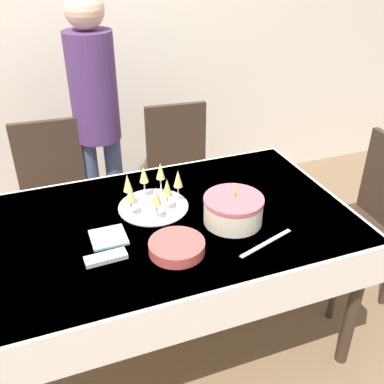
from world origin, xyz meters
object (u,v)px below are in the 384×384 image
at_px(birthday_cake, 233,210).
at_px(plate_stack_main, 177,247).
at_px(dining_chair_far_left, 55,195).
at_px(person_standing, 95,107).
at_px(dining_chair_right_end, 366,214).
at_px(champagne_tray, 153,192).
at_px(dining_chair_far_right, 180,173).

distance_m(birthday_cake, plate_stack_main, 0.33).
xyz_separation_m(dining_chair_far_left, person_standing, (0.32, 0.14, 0.47)).
bearing_deg(birthday_cake, dining_chair_right_end, 7.27).
distance_m(dining_chair_far_left, plate_stack_main, 1.18).
bearing_deg(dining_chair_right_end, champagne_tray, 174.04).
height_order(champagne_tray, plate_stack_main, champagne_tray).
xyz_separation_m(plate_stack_main, person_standing, (-0.10, 1.21, 0.21)).
distance_m(dining_chair_far_left, person_standing, 0.58).
bearing_deg(dining_chair_right_end, dining_chair_far_right, 134.20).
height_order(birthday_cake, person_standing, person_standing).
bearing_deg(champagne_tray, plate_stack_main, -90.78).
height_order(birthday_cake, plate_stack_main, birthday_cake).
relative_size(birthday_cake, champagne_tray, 0.81).
bearing_deg(person_standing, dining_chair_far_left, -156.94).
bearing_deg(dining_chair_far_left, champagne_tray, -59.48).
height_order(champagne_tray, person_standing, person_standing).
bearing_deg(dining_chair_far_right, plate_stack_main, -109.93).
xyz_separation_m(birthday_cake, person_standing, (-0.41, 1.09, 0.17)).
relative_size(birthday_cake, plate_stack_main, 1.16).
xyz_separation_m(dining_chair_far_left, birthday_cake, (0.73, -0.95, 0.30)).
relative_size(dining_chair_far_left, person_standing, 0.58).
relative_size(dining_chair_right_end, plate_stack_main, 4.16).
xyz_separation_m(dining_chair_right_end, plate_stack_main, (-1.21, -0.23, 0.26)).
distance_m(dining_chair_far_left, birthday_cake, 1.24).
height_order(dining_chair_far_left, champagne_tray, dining_chair_far_left).
bearing_deg(dining_chair_far_left, plate_stack_main, -68.82).
xyz_separation_m(dining_chair_far_right, champagne_tray, (-0.38, -0.71, 0.32)).
height_order(dining_chair_far_left, birthday_cake, birthday_cake).
relative_size(dining_chair_right_end, person_standing, 0.58).
relative_size(plate_stack_main, person_standing, 0.14).
xyz_separation_m(dining_chair_right_end, birthday_cake, (-0.90, -0.11, 0.30)).
xyz_separation_m(dining_chair_far_right, birthday_cake, (-0.08, -0.95, 0.30)).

